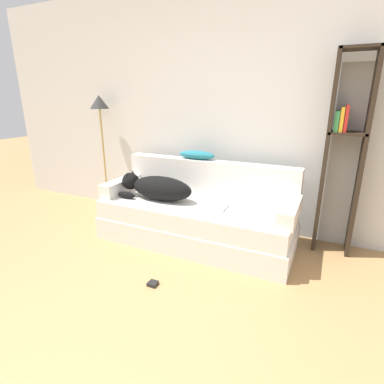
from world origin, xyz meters
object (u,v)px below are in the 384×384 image
couch (196,223)px  laptop (213,206)px  bookshelf (344,148)px  power_adapter (153,284)px  dog (157,187)px  throw_pillow (197,155)px  floor_lamp (101,120)px

couch → laptop: (0.20, -0.03, 0.23)m
couch → bookshelf: bearing=18.5°
laptop → bookshelf: bookshelf is taller
power_adapter → dog: bearing=118.5°
couch → throw_pillow: bearing=113.4°
throw_pillow → couch: bearing=-66.6°
dog → floor_lamp: size_ratio=0.56×
dog → power_adapter: (0.45, -0.83, -0.55)m
throw_pillow → power_adapter: bearing=-82.2°
bookshelf → dog: bearing=-164.0°
dog → laptop: bearing=2.5°
dog → laptop: 0.65m
throw_pillow → floor_lamp: 1.43m
floor_lamp → power_adapter: (1.56, -1.29, -1.20)m
bookshelf → power_adapter: bearing=-134.5°
dog → laptop: dog is taller
laptop → couch: bearing=168.7°
dog → throw_pillow: size_ratio=1.97×
couch → throw_pillow: size_ratio=4.73×
bookshelf → floor_lamp: bookshelf is taller
laptop → power_adapter: size_ratio=3.86×
floor_lamp → laptop: bearing=-14.1°
floor_lamp → bookshelf: bearing=0.7°
throw_pillow → bookshelf: bearing=2.9°
laptop → throw_pillow: (-0.36, 0.40, 0.43)m
laptop → dog: bearing=-179.2°
couch → throw_pillow: 0.77m
throw_pillow → bookshelf: (1.48, 0.08, 0.17)m
floor_lamp → couch: bearing=-14.7°
bookshelf → power_adapter: (-1.31, -1.33, -1.02)m
laptop → bookshelf: size_ratio=0.15×
laptop → floor_lamp: size_ratio=0.19×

